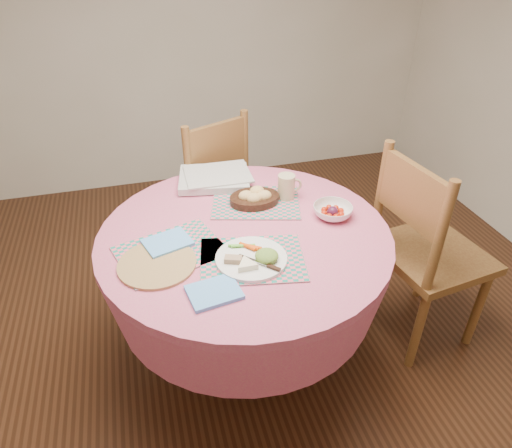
{
  "coord_description": "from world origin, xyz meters",
  "views": [
    {
      "loc": [
        -0.38,
        -1.54,
        1.85
      ],
      "look_at": [
        0.05,
        0.0,
        0.78
      ],
      "focal_mm": 32.0,
      "sensor_mm": 36.0,
      "label": 1
    }
  ],
  "objects_px": {
    "latte_mug": "(287,186)",
    "fruit_bowl": "(333,211)",
    "dining_table": "(245,267)",
    "chair_right": "(424,249)",
    "chair_back": "(206,188)",
    "wicker_trivet": "(157,264)",
    "dinner_plate": "(253,257)",
    "bread_bowl": "(255,197)"
  },
  "relations": [
    {
      "from": "latte_mug",
      "to": "fruit_bowl",
      "type": "xyz_separation_m",
      "value": [
        0.14,
        -0.21,
        -0.04
      ]
    },
    {
      "from": "dining_table",
      "to": "chair_right",
      "type": "bearing_deg",
      "value": -5.25
    },
    {
      "from": "dining_table",
      "to": "chair_back",
      "type": "distance_m",
      "value": 0.84
    },
    {
      "from": "dining_table",
      "to": "wicker_trivet",
      "type": "xyz_separation_m",
      "value": [
        -0.38,
        -0.13,
        0.2
      ]
    },
    {
      "from": "chair_back",
      "to": "dining_table",
      "type": "bearing_deg",
      "value": 68.33
    },
    {
      "from": "dinner_plate",
      "to": "chair_back",
      "type": "bearing_deg",
      "value": 90.52
    },
    {
      "from": "bread_bowl",
      "to": "fruit_bowl",
      "type": "distance_m",
      "value": 0.36
    },
    {
      "from": "fruit_bowl",
      "to": "bread_bowl",
      "type": "bearing_deg",
      "value": 146.57
    },
    {
      "from": "chair_back",
      "to": "fruit_bowl",
      "type": "distance_m",
      "value": 0.97
    },
    {
      "from": "latte_mug",
      "to": "bread_bowl",
      "type": "bearing_deg",
      "value": -177.34
    },
    {
      "from": "bread_bowl",
      "to": "latte_mug",
      "type": "distance_m",
      "value": 0.16
    },
    {
      "from": "chair_right",
      "to": "latte_mug",
      "type": "height_order",
      "value": "chair_right"
    },
    {
      "from": "dining_table",
      "to": "dinner_plate",
      "type": "bearing_deg",
      "value": -94.91
    },
    {
      "from": "bread_bowl",
      "to": "latte_mug",
      "type": "bearing_deg",
      "value": 2.66
    },
    {
      "from": "wicker_trivet",
      "to": "fruit_bowl",
      "type": "relative_size",
      "value": 1.6
    },
    {
      "from": "wicker_trivet",
      "to": "fruit_bowl",
      "type": "distance_m",
      "value": 0.79
    },
    {
      "from": "chair_back",
      "to": "bread_bowl",
      "type": "relative_size",
      "value": 4.3
    },
    {
      "from": "chair_back",
      "to": "bread_bowl",
      "type": "height_order",
      "value": "chair_back"
    },
    {
      "from": "dining_table",
      "to": "chair_right",
      "type": "relative_size",
      "value": 1.19
    },
    {
      "from": "fruit_bowl",
      "to": "wicker_trivet",
      "type": "bearing_deg",
      "value": -169.91
    },
    {
      "from": "dinner_plate",
      "to": "fruit_bowl",
      "type": "distance_m",
      "value": 0.47
    },
    {
      "from": "bread_bowl",
      "to": "dining_table",
      "type": "bearing_deg",
      "value": -115.97
    },
    {
      "from": "chair_back",
      "to": "fruit_bowl",
      "type": "bearing_deg",
      "value": 93.99
    },
    {
      "from": "chair_right",
      "to": "fruit_bowl",
      "type": "height_order",
      "value": "chair_right"
    },
    {
      "from": "chair_right",
      "to": "bread_bowl",
      "type": "xyz_separation_m",
      "value": [
        -0.76,
        0.29,
        0.24
      ]
    },
    {
      "from": "dinner_plate",
      "to": "fruit_bowl",
      "type": "relative_size",
      "value": 1.47
    },
    {
      "from": "dining_table",
      "to": "dinner_plate",
      "type": "xyz_separation_m",
      "value": [
        -0.02,
        -0.21,
        0.22
      ]
    },
    {
      "from": "latte_mug",
      "to": "dining_table",
      "type": "bearing_deg",
      "value": -140.13
    },
    {
      "from": "fruit_bowl",
      "to": "latte_mug",
      "type": "bearing_deg",
      "value": 124.92
    },
    {
      "from": "dining_table",
      "to": "wicker_trivet",
      "type": "relative_size",
      "value": 4.13
    },
    {
      "from": "latte_mug",
      "to": "chair_right",
      "type": "bearing_deg",
      "value": -26.28
    },
    {
      "from": "dining_table",
      "to": "dinner_plate",
      "type": "height_order",
      "value": "dinner_plate"
    },
    {
      "from": "dining_table",
      "to": "chair_back",
      "type": "xyz_separation_m",
      "value": [
        -0.03,
        0.84,
        -0.04
      ]
    },
    {
      "from": "chair_back",
      "to": "dinner_plate",
      "type": "distance_m",
      "value": 1.08
    },
    {
      "from": "dining_table",
      "to": "fruit_bowl",
      "type": "height_order",
      "value": "fruit_bowl"
    },
    {
      "from": "wicker_trivet",
      "to": "dinner_plate",
      "type": "bearing_deg",
      "value": -12.3
    },
    {
      "from": "chair_right",
      "to": "wicker_trivet",
      "type": "distance_m",
      "value": 1.26
    },
    {
      "from": "chair_right",
      "to": "fruit_bowl",
      "type": "distance_m",
      "value": 0.52
    },
    {
      "from": "bread_bowl",
      "to": "dinner_plate",
      "type": "bearing_deg",
      "value": -106.07
    },
    {
      "from": "chair_back",
      "to": "fruit_bowl",
      "type": "relative_size",
      "value": 5.27
    },
    {
      "from": "chair_back",
      "to": "chair_right",
      "type": "bearing_deg",
      "value": 110.5
    },
    {
      "from": "wicker_trivet",
      "to": "dinner_plate",
      "type": "relative_size",
      "value": 1.08
    }
  ]
}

